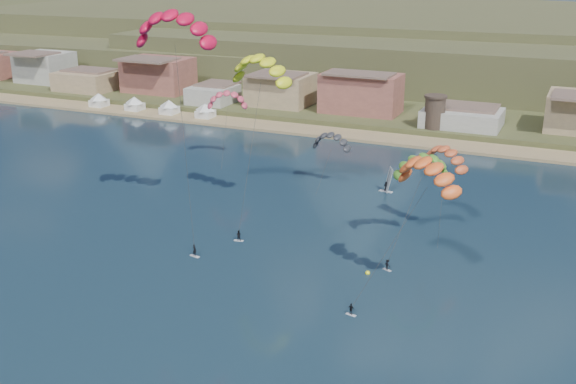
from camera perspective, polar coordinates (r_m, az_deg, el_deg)
The scene contains 16 objects.
ground at distance 85.50m, azimuth -8.88°, elevation -12.88°, with size 2400.00×2400.00×0.00m, color black.
beach at distance 176.94m, azimuth 9.71°, elevation 4.23°, with size 2200.00×12.00×0.90m.
land at distance 623.26m, azimuth 20.55°, elevation 13.86°, with size 2200.00×900.00×4.00m.
foothills at distance 295.54m, azimuth 20.40°, elevation 11.01°, with size 940.00×210.00×18.00m.
town at distance 202.72m, azimuth -0.12°, elevation 8.64°, with size 400.00×24.00×12.00m.
watchtower at distance 182.05m, azimuth 11.98°, elevation 6.48°, with size 5.82×5.82×8.60m.
beach_tents at distance 207.39m, azimuth -11.23°, elevation 7.31°, with size 43.40×6.40×5.00m.
kitesurfer_red at distance 114.87m, azimuth -9.37°, elevation 13.56°, with size 17.25×15.85×38.28m.
kitesurfer_yellow at distance 119.91m, azimuth -2.28°, elevation 10.36°, with size 12.99×17.76×30.61m.
kitesurfer_orange at distance 92.64m, azimuth 11.47°, elevation 1.92°, with size 13.12×14.90×22.00m.
kitesurfer_green at distance 109.33m, azimuth 10.98°, elevation 2.36°, with size 9.72×15.07×17.65m.
distant_kite_pink at distance 155.50m, azimuth -5.03°, elevation 7.82°, with size 10.08×7.52×17.81m.
distant_kite_dark at distance 139.28m, azimuth 3.59°, elevation 4.44°, with size 8.56×5.82×13.22m.
distant_kite_orange at distance 116.55m, azimuth 12.85°, elevation 3.11°, with size 9.34×7.83×16.89m.
windsurfer at distance 138.26m, azimuth 8.15°, elevation 0.63°, with size 2.83×3.09×4.88m.
buoy at distance 103.73m, azimuth 6.56°, elevation -6.63°, with size 0.71×0.71×0.71m.
Camera 1 is at (40.56, -60.31, 45.05)m, focal length 43.23 mm.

